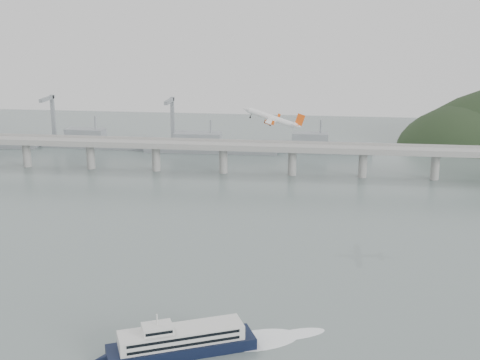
# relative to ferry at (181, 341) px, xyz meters

# --- Properties ---
(ground) EXTENTS (900.00, 900.00, 0.00)m
(ground) POSITION_rel_ferry_xyz_m (8.57, 47.17, -4.45)
(ground) COLOR slate
(ground) RESTS_ON ground
(bridge) EXTENTS (800.00, 22.00, 23.90)m
(bridge) POSITION_rel_ferry_xyz_m (7.42, 247.17, 13.20)
(bridge) COLOR gray
(bridge) RESTS_ON ground
(distant_fleet) EXTENTS (453.00, 60.90, 40.00)m
(distant_fleet) POSITION_rel_ferry_xyz_m (-146.79, 312.25, 1.77)
(distant_fleet) COLOR gray
(distant_fleet) RESTS_ON ground
(ferry) EXTENTS (81.80, 42.58, 16.41)m
(ferry) POSITION_rel_ferry_xyz_m (0.00, 0.00, 0.00)
(ferry) COLOR black
(ferry) RESTS_ON ground
(airliner) EXTENTS (33.03, 29.76, 12.19)m
(airliner) POSITION_rel_ferry_xyz_m (22.65, 125.48, 58.46)
(airliner) COLOR white
(airliner) RESTS_ON ground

